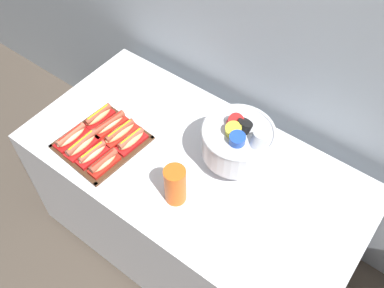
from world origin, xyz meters
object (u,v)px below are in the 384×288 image
Objects in this scene: serving_tray at (102,143)px; punch_bowl at (238,141)px; hot_dog_1 at (82,145)px; hot_dog_4 at (99,116)px; cup_stack at (175,185)px; buffet_table at (193,205)px; hot_dog_0 at (71,136)px; hot_dog_3 at (104,162)px; hot_dog_2 at (93,154)px; hot_dog_5 at (109,124)px; hot_dog_7 at (131,140)px; hot_dog_6 at (120,132)px.

serving_tray is 1.24× the size of punch_bowl.
hot_dog_1 is 1.07× the size of hot_dog_4.
hot_dog_1 is at bearing -173.76° from cup_stack.
hot_dog_0 is (-0.52, -0.24, 0.41)m from buffet_table.
hot_dog_4 reaches higher than hot_dog_0.
punch_bowl reaches higher than hot_dog_3.
hot_dog_2 reaches higher than buffet_table.
hot_dog_0 reaches higher than hot_dog_5.
cup_stack reaches higher than hot_dog_7.
serving_tray is 0.46m from cup_stack.
buffet_table is 9.71× the size of hot_dog_7.
hot_dog_7 is at bearing -161.83° from buffet_table.
hot_dog_0 is at bearing -118.82° from hot_dog_5.
hot_dog_5 is (0.07, -0.01, -0.00)m from hot_dog_4.
punch_bowl is at bearing 18.36° from hot_dog_5.
hot_dog_1 is (0.07, -0.01, 0.00)m from hot_dog_0.
hot_dog_4 is 1.02× the size of hot_dog_7.
hot_dog_0 is at bearing -148.12° from hot_dog_7.
hot_dog_2 is 0.65m from punch_bowl.
cup_stack is at bearing -11.69° from hot_dog_4.
hot_dog_4 is 0.87× the size of hot_dog_6.
hot_dog_2 is 0.22m from hot_dog_4.
punch_bowl reaches higher than hot_dog_7.
hot_dog_4 is (-0.11, 0.09, 0.03)m from serving_tray.
hot_dog_6 is at bearing -4.37° from hot_dog_4.
hot_dog_5 is at bearing -169.36° from buffet_table.
buffet_table is 0.70m from hot_dog_0.
punch_bowl is 1.65× the size of cup_stack.
buffet_table is 0.60m from hot_dog_2.
hot_dog_0 reaches higher than serving_tray.
hot_dog_3 and hot_dog_4 have the same top height.
buffet_table is 8.33× the size of hot_dog_6.
hot_dog_6 is at bearing 175.63° from hot_dog_7.
hot_dog_2 is 0.18m from hot_dog_5.
hot_dog_3 is (0.15, -0.01, -0.00)m from hot_dog_1.
hot_dog_6 is (0.01, 0.16, -0.00)m from hot_dog_2.
hot_dog_2 and hot_dog_6 have the same top height.
cup_stack reaches higher than hot_dog_3.
cup_stack reaches higher than hot_dog_0.
buffet_table is at bearing 8.47° from hot_dog_4.
hot_dog_3 reaches higher than serving_tray.
buffet_table is 9.56× the size of hot_dog_4.
hot_dog_1 is 0.18m from hot_dog_4.
hot_dog_3 is 0.96× the size of hot_dog_7.
hot_dog_4 is at bearing 175.63° from hot_dog_6.
buffet_table is 0.55m from hot_dog_6.
serving_tray is 0.14m from hot_dog_3.
hot_dog_6 is 1.00× the size of cup_stack.
hot_dog_1 is at bearing -136.65° from hot_dog_7.
hot_dog_3 is (0.22, -0.02, 0.00)m from hot_dog_0.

